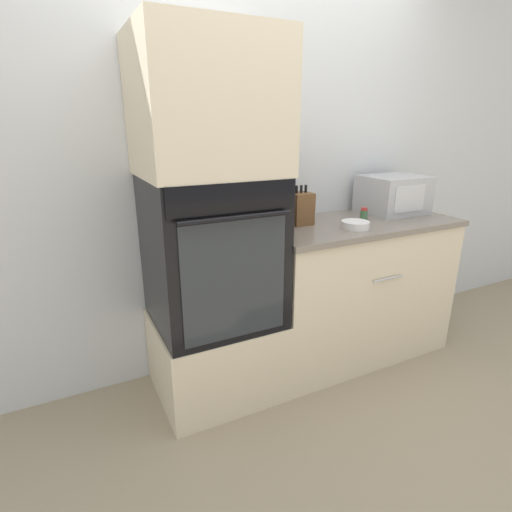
{
  "coord_description": "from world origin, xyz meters",
  "views": [
    {
      "loc": [
        -1.03,
        -1.6,
        1.49
      ],
      "look_at": [
        -0.12,
        0.21,
        0.82
      ],
      "focal_mm": 28.0,
      "sensor_mm": 36.0,
      "label": 1
    }
  ],
  "objects_px": {
    "microwave": "(393,195)",
    "knife_block": "(301,208)",
    "condiment_jar_near": "(364,214)",
    "condiment_jar_mid": "(277,216)",
    "condiment_jar_far": "(313,213)",
    "condiment_jar_back": "(291,213)",
    "bowl": "(355,225)",
    "wall_oven": "(212,251)"
  },
  "relations": [
    {
      "from": "microwave",
      "to": "knife_block",
      "type": "xyz_separation_m",
      "value": [
        -0.74,
        0.0,
        -0.03
      ]
    },
    {
      "from": "condiment_jar_near",
      "to": "microwave",
      "type": "bearing_deg",
      "value": 13.15
    },
    {
      "from": "condiment_jar_mid",
      "to": "condiment_jar_far",
      "type": "xyz_separation_m",
      "value": [
        0.3,
        0.06,
        -0.02
      ]
    },
    {
      "from": "microwave",
      "to": "condiment_jar_near",
      "type": "xyz_separation_m",
      "value": [
        -0.31,
        -0.07,
        -0.09
      ]
    },
    {
      "from": "knife_block",
      "to": "condiment_jar_back",
      "type": "relative_size",
      "value": 2.35
    },
    {
      "from": "microwave",
      "to": "bowl",
      "type": "bearing_deg",
      "value": -155.57
    },
    {
      "from": "condiment_jar_mid",
      "to": "condiment_jar_far",
      "type": "height_order",
      "value": "condiment_jar_mid"
    },
    {
      "from": "bowl",
      "to": "condiment_jar_near",
      "type": "bearing_deg",
      "value": 38.22
    },
    {
      "from": "condiment_jar_far",
      "to": "bowl",
      "type": "bearing_deg",
      "value": -80.41
    },
    {
      "from": "microwave",
      "to": "condiment_jar_near",
      "type": "height_order",
      "value": "microwave"
    },
    {
      "from": "microwave",
      "to": "condiment_jar_mid",
      "type": "bearing_deg",
      "value": 176.43
    },
    {
      "from": "wall_oven",
      "to": "bowl",
      "type": "xyz_separation_m",
      "value": [
        0.84,
        -0.14,
        0.08
      ]
    },
    {
      "from": "condiment_jar_back",
      "to": "bowl",
      "type": "bearing_deg",
      "value": -57.09
    },
    {
      "from": "microwave",
      "to": "condiment_jar_back",
      "type": "distance_m",
      "value": 0.74
    },
    {
      "from": "wall_oven",
      "to": "knife_block",
      "type": "relative_size",
      "value": 3.39
    },
    {
      "from": "knife_block",
      "to": "condiment_jar_mid",
      "type": "xyz_separation_m",
      "value": [
        -0.13,
        0.05,
        -0.05
      ]
    },
    {
      "from": "bowl",
      "to": "condiment_jar_near",
      "type": "height_order",
      "value": "condiment_jar_near"
    },
    {
      "from": "wall_oven",
      "to": "microwave",
      "type": "bearing_deg",
      "value": 3.83
    },
    {
      "from": "wall_oven",
      "to": "condiment_jar_near",
      "type": "xyz_separation_m",
      "value": [
        1.04,
        0.02,
        0.1
      ]
    },
    {
      "from": "knife_block",
      "to": "bowl",
      "type": "height_order",
      "value": "knife_block"
    },
    {
      "from": "wall_oven",
      "to": "microwave",
      "type": "xyz_separation_m",
      "value": [
        1.34,
        0.09,
        0.19
      ]
    },
    {
      "from": "condiment_jar_back",
      "to": "knife_block",
      "type": "bearing_deg",
      "value": -93.43
    },
    {
      "from": "bowl",
      "to": "condiment_jar_near",
      "type": "xyz_separation_m",
      "value": [
        0.2,
        0.16,
        0.01
      ]
    },
    {
      "from": "microwave",
      "to": "condiment_jar_far",
      "type": "distance_m",
      "value": 0.59
    },
    {
      "from": "wall_oven",
      "to": "condiment_jar_far",
      "type": "bearing_deg",
      "value": 14.81
    },
    {
      "from": "knife_block",
      "to": "condiment_jar_far",
      "type": "xyz_separation_m",
      "value": [
        0.17,
        0.11,
        -0.06
      ]
    },
    {
      "from": "wall_oven",
      "to": "condiment_jar_near",
      "type": "bearing_deg",
      "value": 1.02
    },
    {
      "from": "knife_block",
      "to": "condiment_jar_mid",
      "type": "distance_m",
      "value": 0.15
    },
    {
      "from": "knife_block",
      "to": "condiment_jar_mid",
      "type": "height_order",
      "value": "knife_block"
    },
    {
      "from": "condiment_jar_near",
      "to": "condiment_jar_far",
      "type": "height_order",
      "value": "condiment_jar_near"
    },
    {
      "from": "knife_block",
      "to": "condiment_jar_near",
      "type": "distance_m",
      "value": 0.44
    },
    {
      "from": "wall_oven",
      "to": "condiment_jar_far",
      "type": "distance_m",
      "value": 0.81
    },
    {
      "from": "knife_block",
      "to": "condiment_jar_back",
      "type": "height_order",
      "value": "knife_block"
    },
    {
      "from": "knife_block",
      "to": "condiment_jar_far",
      "type": "height_order",
      "value": "knife_block"
    },
    {
      "from": "bowl",
      "to": "condiment_jar_mid",
      "type": "bearing_deg",
      "value": 141.71
    },
    {
      "from": "microwave",
      "to": "knife_block",
      "type": "relative_size",
      "value": 1.73
    },
    {
      "from": "bowl",
      "to": "condiment_jar_mid",
      "type": "height_order",
      "value": "condiment_jar_mid"
    },
    {
      "from": "condiment_jar_near",
      "to": "condiment_jar_far",
      "type": "bearing_deg",
      "value": 144.38
    },
    {
      "from": "condiment_jar_near",
      "to": "condiment_jar_back",
      "type": "distance_m",
      "value": 0.47
    },
    {
      "from": "bowl",
      "to": "condiment_jar_far",
      "type": "relative_size",
      "value": 2.4
    },
    {
      "from": "wall_oven",
      "to": "condiment_jar_near",
      "type": "relative_size",
      "value": 10.73
    },
    {
      "from": "wall_oven",
      "to": "condiment_jar_mid",
      "type": "height_order",
      "value": "wall_oven"
    }
  ]
}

